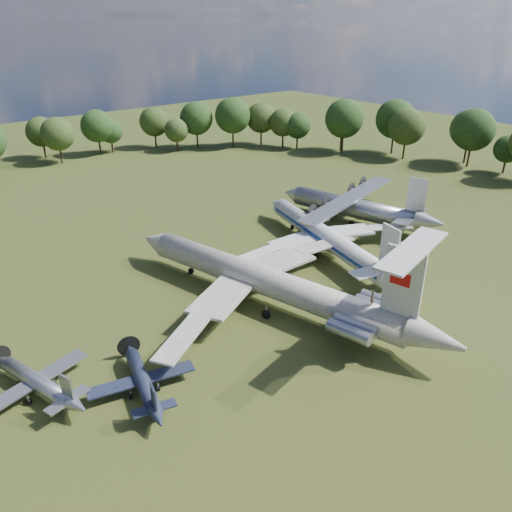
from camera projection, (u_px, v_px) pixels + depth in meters
ground at (228, 302)px, 67.33m from camera, size 300.00×300.00×0.00m
il62_airliner at (267, 286)px, 65.93m from camera, size 52.36×61.40×5.22m
tu104_jet at (326, 241)px, 80.37m from camera, size 41.66×49.56×4.31m
an12_transport at (353, 210)px, 92.78m from camera, size 38.60×41.20×4.54m
small_prop_west at (143, 384)px, 50.79m from camera, size 14.21×17.13×2.19m
small_prop_northwest at (38, 385)px, 50.49m from camera, size 15.77×18.68×2.35m
person_on_il62 at (372, 297)px, 56.40m from camera, size 0.82×0.69×1.91m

